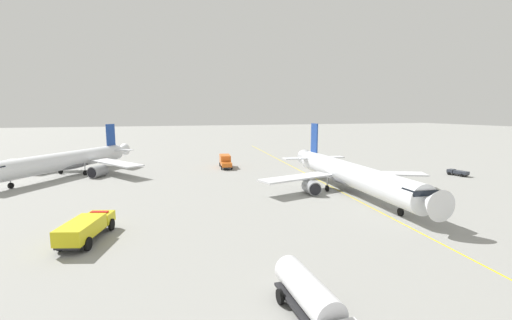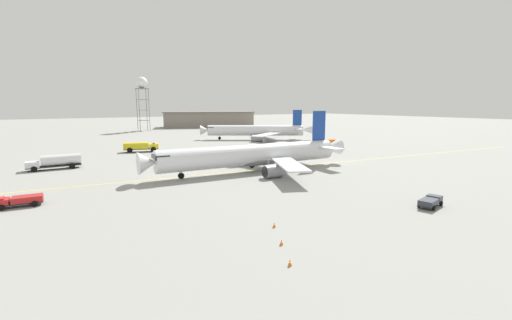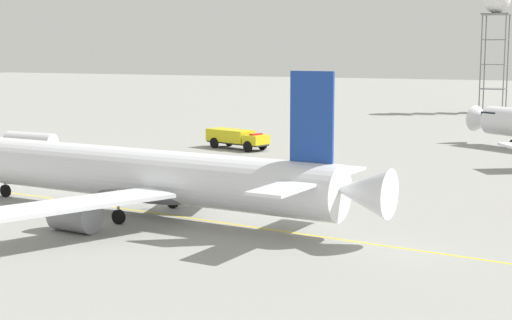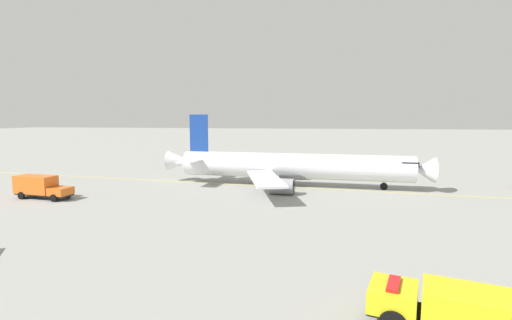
% 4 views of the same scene
% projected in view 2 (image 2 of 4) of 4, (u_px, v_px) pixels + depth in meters
% --- Properties ---
extents(ground_plane, '(600.00, 600.00, 0.00)m').
position_uv_depth(ground_plane, '(275.00, 172.00, 66.36)').
color(ground_plane, gray).
extents(airliner_main, '(42.89, 32.14, 11.48)m').
position_uv_depth(airliner_main, '(254.00, 156.00, 66.16)').
color(airliner_main, white).
rests_on(airliner_main, ground_plane).
extents(airliner_secondary, '(36.21, 31.09, 10.86)m').
position_uv_depth(airliner_secondary, '(257.00, 131.00, 125.08)').
color(airliner_secondary, white).
rests_on(airliner_secondary, ground_plane).
extents(baggage_truck_truck, '(4.43, 2.69, 1.22)m').
position_uv_depth(baggage_truck_truck, '(430.00, 201.00, 43.53)').
color(baggage_truck_truck, '#232326').
rests_on(baggage_truck_truck, ground_plane).
extents(catering_truck_truck, '(8.33, 3.49, 3.10)m').
position_uv_depth(catering_truck_truck, '(326.00, 145.00, 96.05)').
color(catering_truck_truck, '#232326').
rests_on(catering_truck_truck, ground_plane).
extents(fuel_tanker_truck, '(9.69, 2.90, 2.87)m').
position_uv_depth(fuel_tanker_truck, '(56.00, 161.00, 68.69)').
color(fuel_tanker_truck, '#232326').
rests_on(fuel_tanker_truck, ground_plane).
extents(ops_pickup_truck, '(5.29, 2.51, 1.41)m').
position_uv_depth(ops_pickup_truck, '(20.00, 200.00, 43.67)').
color(ops_pickup_truck, '#232326').
rests_on(ops_pickup_truck, ground_plane).
extents(fire_tender_truck, '(9.46, 5.21, 2.50)m').
position_uv_depth(fire_tender_truck, '(140.00, 146.00, 93.65)').
color(fire_tender_truck, '#232326').
rests_on(fire_tender_truck, ground_plane).
extents(radar_tower, '(5.44, 5.44, 25.72)m').
position_uv_depth(radar_tower, '(142.00, 85.00, 164.32)').
color(radar_tower, slate).
rests_on(radar_tower, ground_plane).
extents(terminal_shed, '(53.51, 36.30, 8.71)m').
position_uv_depth(terminal_shed, '(209.00, 119.00, 195.18)').
color(terminal_shed, gray).
rests_on(terminal_shed, ground_plane).
extents(taxiway_centreline, '(163.59, 17.72, 0.01)m').
position_uv_depth(taxiway_centreline, '(266.00, 169.00, 69.10)').
color(taxiway_centreline, yellow).
rests_on(taxiway_centreline, ground_plane).
extents(safety_cone_near, '(0.36, 0.36, 0.55)m').
position_uv_depth(safety_cone_near, '(274.00, 225.00, 36.36)').
color(safety_cone_near, orange).
rests_on(safety_cone_near, ground_plane).
extents(safety_cone_mid, '(0.36, 0.36, 0.55)m').
position_uv_depth(safety_cone_mid, '(281.00, 242.00, 31.78)').
color(safety_cone_mid, orange).
rests_on(safety_cone_mid, ground_plane).
extents(safety_cone_far, '(0.36, 0.36, 0.55)m').
position_uv_depth(safety_cone_far, '(290.00, 263.00, 27.69)').
color(safety_cone_far, orange).
rests_on(safety_cone_far, ground_plane).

